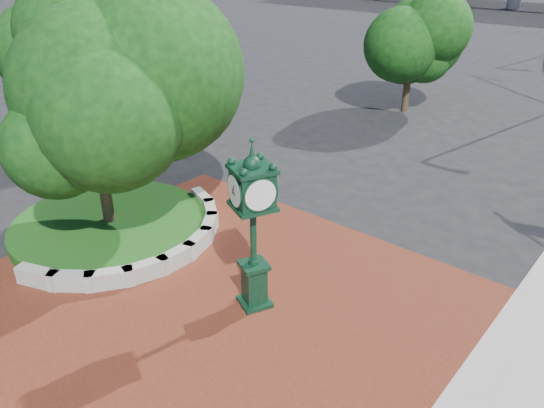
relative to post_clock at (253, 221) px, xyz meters
The scene contains 8 objects.
ground 2.65m from the post_clock, behind, with size 200.00×200.00×0.00m, color black.
plaza 2.85m from the post_clock, 133.76° to the right, with size 12.00×12.00×0.04m, color #5E2316.
planter_wall 4.34m from the post_clock, behind, with size 2.96×6.77×0.54m.
grass_bed 6.45m from the post_clock, behind, with size 6.10×6.10×0.40m, color #1E4714.
tree_planter 6.19m from the post_clock, behind, with size 5.20×5.20×6.33m.
tree_northwest 14.98m from the post_clock, 160.79° to the left, with size 5.60×5.60×6.93m.
tree_street 18.62m from the post_clock, 105.77° to the left, with size 4.40×4.40×5.45m.
post_clock is the anchor object (origin of this frame).
Camera 1 is at (8.44, -8.02, 8.38)m, focal length 35.00 mm.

